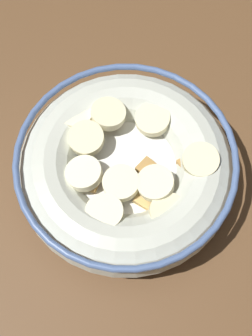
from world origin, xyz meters
TOP-DOWN VIEW (x-y plane):
  - ground_plane at (0.00, 0.00)cm, footprint 129.54×129.54cm
  - cereal_bowl at (-0.01, 0.00)cm, footprint 19.69×19.69cm

SIDE VIEW (x-z plane):
  - ground_plane at x=0.00cm, z-range -2.00..0.00cm
  - cereal_bowl at x=-0.01cm, z-range 0.08..5.85cm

